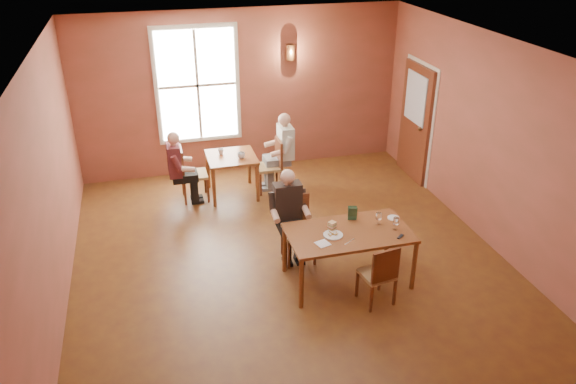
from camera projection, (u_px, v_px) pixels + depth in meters
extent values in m
cube|color=brown|center=(292.00, 264.00, 7.96)|extent=(6.00, 7.00, 0.01)
cube|color=brown|center=(242.00, 92.00, 10.30)|extent=(6.00, 0.04, 3.00)
cube|color=brown|center=(414.00, 351.00, 4.27)|extent=(6.00, 0.04, 3.00)
cube|color=brown|center=(46.00, 195.00, 6.59)|extent=(0.04, 7.00, 3.00)
cube|color=brown|center=(495.00, 145.00, 7.98)|extent=(0.04, 7.00, 3.00)
cube|color=white|center=(292.00, 52.00, 6.61)|extent=(6.00, 7.00, 0.04)
cube|color=white|center=(197.00, 85.00, 9.99)|extent=(1.36, 0.10, 1.96)
cube|color=maroon|center=(415.00, 123.00, 10.15)|extent=(0.12, 1.04, 2.10)
cylinder|color=brown|center=(290.00, 52.00, 10.11)|extent=(0.16, 0.16, 0.28)
cylinder|color=white|center=(333.00, 234.00, 7.20)|extent=(0.33, 0.33, 0.03)
cube|color=tan|center=(332.00, 227.00, 7.30)|extent=(0.12, 0.12, 0.11)
cube|color=#23452A|center=(352.00, 213.00, 7.54)|extent=(0.13, 0.09, 0.20)
cube|color=silver|center=(349.00, 242.00, 7.07)|extent=(0.18, 0.12, 0.00)
cube|color=white|center=(323.00, 244.00, 7.03)|extent=(0.20, 0.20, 0.01)
cylinder|color=white|center=(393.00, 218.00, 7.61)|extent=(0.18, 0.18, 0.01)
cube|color=black|center=(400.00, 236.00, 7.17)|extent=(0.12, 0.10, 0.01)
imported|color=silver|center=(241.00, 155.00, 9.50)|extent=(0.16, 0.16, 0.10)
imported|color=white|center=(221.00, 152.00, 9.65)|extent=(0.13, 0.13, 0.09)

